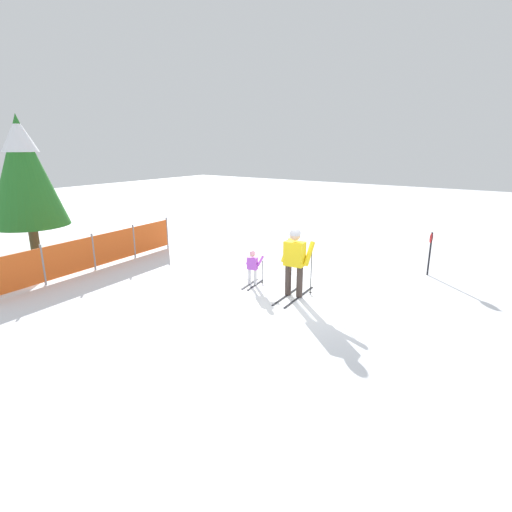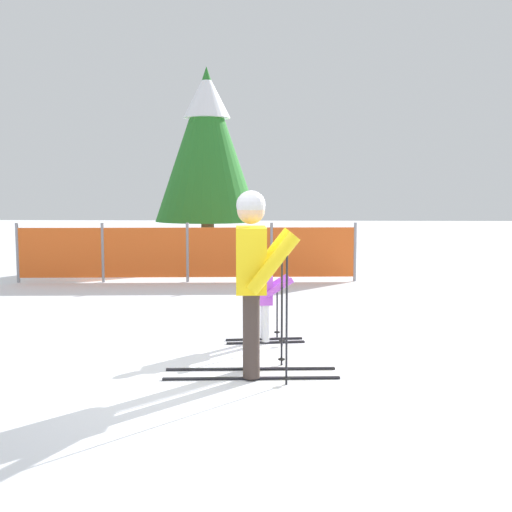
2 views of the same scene
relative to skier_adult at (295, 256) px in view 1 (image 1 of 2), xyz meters
name	(u,v)px [view 1 (image 1 of 2)]	position (x,y,z in m)	size (l,w,h in m)	color
ground_plane	(294,301)	(-0.29, -0.17, -1.05)	(60.00, 60.00, 0.00)	white
skier_adult	(295,256)	(0.00, 0.00, 0.00)	(1.69, 0.77, 1.76)	black
skier_child	(253,265)	(0.09, 1.34, -0.49)	(0.93, 0.49, 0.97)	black
safety_fence	(93,252)	(-1.53, 6.11, -0.48)	(6.48, 0.51, 1.13)	gray
conifer_far	(23,169)	(-1.55, 9.58, 1.85)	(2.52, 2.52, 4.68)	#4C3823
trail_marker	(430,249)	(3.70, -2.40, -0.25)	(0.28, 0.05, 1.28)	black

